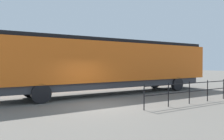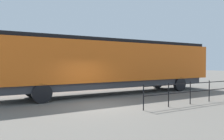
# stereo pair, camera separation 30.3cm
# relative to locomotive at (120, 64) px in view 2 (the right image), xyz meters

# --- Properties ---
(ground_plane) EXTENTS (120.00, 120.00, 0.00)m
(ground_plane) POSITION_rel_locomotive_xyz_m (3.52, -3.53, -2.19)
(ground_plane) COLOR #666059
(locomotive) EXTENTS (2.90, 16.83, 3.86)m
(locomotive) POSITION_rel_locomotive_xyz_m (0.00, 0.00, 0.00)
(locomotive) COLOR orange
(locomotive) RESTS_ON ground_plane
(platform_fence) EXTENTS (0.05, 8.06, 1.21)m
(platform_fence) POSITION_rel_locomotive_xyz_m (5.66, 1.66, -1.41)
(platform_fence) COLOR black
(platform_fence) RESTS_ON ground_plane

